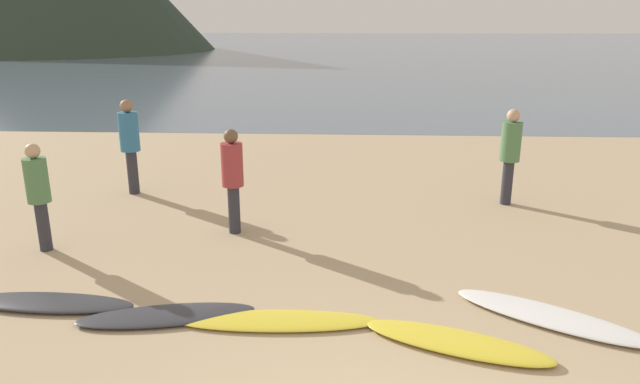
% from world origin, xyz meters
% --- Properties ---
extents(ground_plane, '(120.00, 120.00, 0.20)m').
position_xyz_m(ground_plane, '(0.00, 10.00, -0.10)').
color(ground_plane, tan).
rests_on(ground_plane, ground).
extents(ocean_water, '(140.00, 100.00, 0.01)m').
position_xyz_m(ocean_water, '(0.00, 63.53, 0.00)').
color(ocean_water, slate).
rests_on(ocean_water, ground).
extents(surfboard_0, '(2.09, 0.58, 0.09)m').
position_xyz_m(surfboard_0, '(-3.84, 2.94, 0.04)').
color(surfboard_0, '#333338').
rests_on(surfboard_0, ground).
extents(surfboard_1, '(2.06, 0.93, 0.08)m').
position_xyz_m(surfboard_1, '(-2.36, 2.71, 0.04)').
color(surfboard_1, '#333338').
rests_on(surfboard_1, ground).
extents(surfboard_2, '(2.31, 0.59, 0.07)m').
position_xyz_m(surfboard_2, '(-1.08, 2.66, 0.03)').
color(surfboard_2, yellow).
rests_on(surfboard_2, ground).
extents(surfboard_3, '(2.03, 1.20, 0.09)m').
position_xyz_m(surfboard_3, '(0.85, 2.29, 0.05)').
color(surfboard_3, yellow).
rests_on(surfboard_3, ground).
extents(surfboard_4, '(2.15, 1.66, 0.09)m').
position_xyz_m(surfboard_4, '(2.00, 2.88, 0.05)').
color(surfboard_4, white).
rests_on(surfboard_4, ground).
extents(person_0, '(0.35, 0.35, 1.74)m').
position_xyz_m(person_0, '(2.58, 7.19, 1.03)').
color(person_0, '#2D2D38').
rests_on(person_0, ground).
extents(person_1, '(0.34, 0.34, 1.67)m').
position_xyz_m(person_1, '(-2.10, 5.48, 0.98)').
color(person_1, '#2D2D38').
rests_on(person_1, ground).
extents(person_2, '(0.32, 0.32, 1.60)m').
position_xyz_m(person_2, '(-4.73, 4.63, 0.94)').
color(person_2, '#2D2D38').
rests_on(person_2, ground).
extents(person_3, '(0.37, 0.37, 1.81)m').
position_xyz_m(person_3, '(-4.45, 7.51, 1.07)').
color(person_3, '#2D2D38').
rests_on(person_3, ground).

